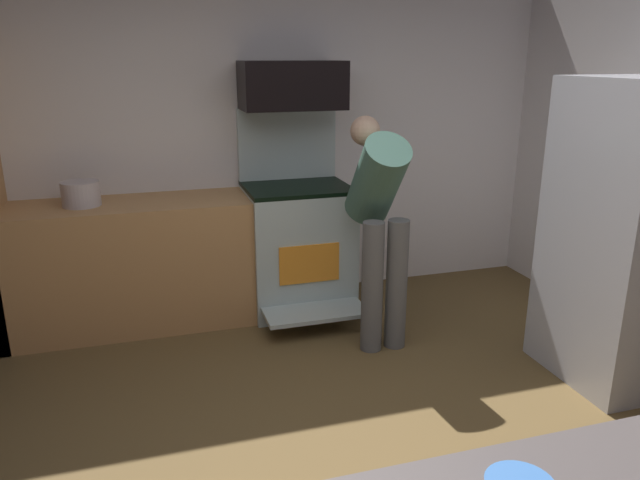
% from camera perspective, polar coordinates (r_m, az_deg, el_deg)
% --- Properties ---
extents(ground_plane, '(5.20, 4.80, 0.02)m').
position_cam_1_polar(ground_plane, '(3.02, 0.38, -21.47)').
color(ground_plane, brown).
extents(wall_back, '(5.20, 0.12, 2.60)m').
position_cam_1_polar(wall_back, '(4.68, -8.23, 9.94)').
color(wall_back, silver).
rests_on(wall_back, ground).
extents(lower_cabinet_run, '(2.40, 0.60, 0.90)m').
position_cam_1_polar(lower_cabinet_run, '(4.47, -18.50, -2.35)').
color(lower_cabinet_run, '#B7834F').
rests_on(lower_cabinet_run, ground).
extents(oven_range, '(0.76, 0.96, 1.49)m').
position_cam_1_polar(oven_range, '(4.57, -2.15, -0.26)').
color(oven_range, '#B1C2C0').
rests_on(oven_range, ground).
extents(microwave, '(0.74, 0.38, 0.34)m').
position_cam_1_polar(microwave, '(4.45, -2.64, 14.42)').
color(microwave, black).
rests_on(microwave, oven_range).
extents(refrigerator, '(0.82, 0.79, 1.76)m').
position_cam_1_polar(refrigerator, '(3.93, 27.96, 0.50)').
color(refrigerator, '#B7B8C2').
rests_on(refrigerator, ground).
extents(person_cook, '(0.31, 0.63, 1.49)m').
position_cam_1_polar(person_cook, '(3.92, 5.57, 2.45)').
color(person_cook, '#5D5D5D').
rests_on(person_cook, ground).
extents(stock_pot, '(0.25, 0.25, 0.17)m').
position_cam_1_polar(stock_pot, '(4.34, -21.70, 4.09)').
color(stock_pot, '#C0B3B5').
rests_on(stock_pot, lower_cabinet_run).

